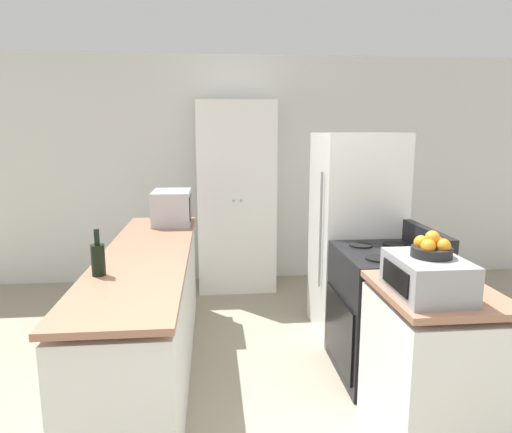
% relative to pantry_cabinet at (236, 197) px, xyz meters
% --- Properties ---
extents(wall_back, '(7.00, 0.06, 2.60)m').
position_rel_pantry_cabinet_xyz_m(wall_back, '(0.10, 0.33, 0.27)').
color(wall_back, silver).
rests_on(wall_back, ground_plane).
extents(counter_left, '(0.60, 2.61, 0.92)m').
position_rel_pantry_cabinet_xyz_m(counter_left, '(-0.74, -1.85, -0.59)').
color(counter_left, silver).
rests_on(counter_left, ground_plane).
extents(counter_right, '(0.60, 0.74, 0.92)m').
position_rel_pantry_cabinet_xyz_m(counter_right, '(0.93, -2.79, -0.59)').
color(counter_right, silver).
rests_on(counter_right, ground_plane).
extents(pantry_cabinet, '(0.84, 0.60, 2.07)m').
position_rel_pantry_cabinet_xyz_m(pantry_cabinet, '(0.00, 0.00, 0.00)').
color(pantry_cabinet, white).
rests_on(pantry_cabinet, ground_plane).
extents(stove, '(0.66, 0.75, 1.08)m').
position_rel_pantry_cabinet_xyz_m(stove, '(0.95, -2.03, -0.57)').
color(stove, black).
rests_on(stove, ground_plane).
extents(refrigerator, '(0.70, 0.69, 1.74)m').
position_rel_pantry_cabinet_xyz_m(refrigerator, '(0.96, -1.26, -0.17)').
color(refrigerator, white).
rests_on(refrigerator, ground_plane).
extents(microwave, '(0.34, 0.48, 0.30)m').
position_rel_pantry_cabinet_xyz_m(microwave, '(-0.63, -0.85, 0.03)').
color(microwave, '#B2B2B7').
rests_on(microwave, counter_left).
extents(wine_bottle, '(0.08, 0.08, 0.28)m').
position_rel_pantry_cabinet_xyz_m(wine_bottle, '(-0.93, -2.37, -0.02)').
color(wine_bottle, black).
rests_on(wine_bottle, counter_left).
extents(toaster_oven, '(0.34, 0.45, 0.20)m').
position_rel_pantry_cabinet_xyz_m(toaster_oven, '(0.82, -2.87, -0.02)').
color(toaster_oven, '#939399').
rests_on(toaster_oven, counter_right).
extents(fruit_bowl, '(0.20, 0.20, 0.14)m').
position_rel_pantry_cabinet_xyz_m(fruit_bowl, '(0.84, -2.87, 0.13)').
color(fruit_bowl, black).
rests_on(fruit_bowl, toaster_oven).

